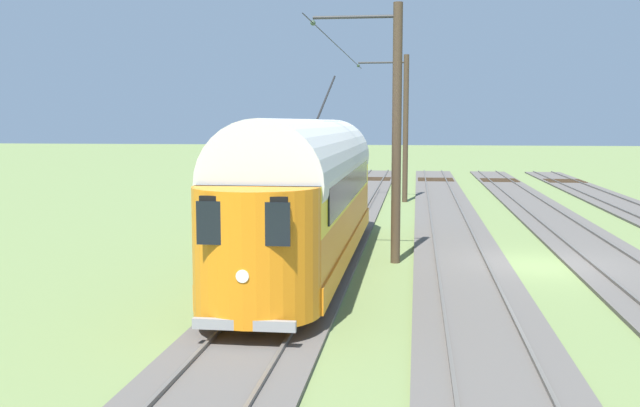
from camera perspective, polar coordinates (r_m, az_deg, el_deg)
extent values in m
plane|color=olive|center=(22.54, 16.59, -4.69)|extent=(220.00, 220.00, 0.00)
cube|color=#382819|center=(54.97, 18.29, 1.79)|extent=(2.50, 0.24, 0.08)
cube|color=#382819|center=(54.34, 18.41, 1.73)|extent=(2.50, 0.24, 0.08)
cube|color=#382819|center=(53.70, 18.54, 1.68)|extent=(2.50, 0.24, 0.08)
cube|color=#382819|center=(53.06, 18.67, 1.62)|extent=(2.50, 0.24, 0.08)
cube|color=#382819|center=(52.43, 18.81, 1.56)|extent=(2.50, 0.24, 0.08)
cube|color=#56514C|center=(22.99, 22.10, -4.56)|extent=(2.80, 80.00, 0.10)
cube|color=#59544C|center=(22.80, 20.36, -4.34)|extent=(0.07, 80.00, 0.08)
cube|color=#382819|center=(54.32, 13.67, 1.88)|extent=(2.50, 0.24, 0.08)
cube|color=#382819|center=(53.67, 13.74, 1.82)|extent=(2.50, 0.24, 0.08)
cube|color=#382819|center=(53.03, 13.81, 1.77)|extent=(2.50, 0.24, 0.08)
cube|color=#382819|center=(52.39, 13.89, 1.71)|extent=(2.50, 0.24, 0.08)
cube|color=#382819|center=(51.74, 13.97, 1.65)|extent=(2.50, 0.24, 0.08)
cube|color=#56514C|center=(22.29, 10.92, -4.53)|extent=(2.80, 80.00, 0.10)
cube|color=#59544C|center=(22.24, 9.08, -4.29)|extent=(0.07, 80.00, 0.08)
cube|color=#59544C|center=(22.33, 12.77, -4.32)|extent=(0.07, 80.00, 0.08)
cube|color=#382819|center=(54.02, 8.97, 1.96)|extent=(2.50, 0.24, 0.08)
cube|color=#382819|center=(53.38, 8.98, 1.90)|extent=(2.50, 0.24, 0.08)
cube|color=#382819|center=(52.73, 9.00, 1.85)|extent=(2.50, 0.24, 0.08)
cube|color=#382819|center=(52.08, 9.02, 1.79)|extent=(2.50, 0.24, 0.08)
cube|color=#382819|center=(51.43, 9.03, 1.74)|extent=(2.50, 0.24, 0.08)
cube|color=#56514C|center=(22.46, -0.52, -4.33)|extent=(2.80, 80.00, 0.10)
cube|color=#59544C|center=(22.56, -2.33, -4.06)|extent=(0.07, 80.00, 0.08)
cube|color=#59544C|center=(22.36, 1.31, -4.15)|extent=(0.07, 80.00, 0.08)
cube|color=#382819|center=(54.10, 4.24, 2.03)|extent=(2.50, 0.24, 0.08)
cube|color=#382819|center=(53.45, 4.20, 1.97)|extent=(2.50, 0.24, 0.08)
cube|color=#382819|center=(52.80, 4.16, 1.92)|extent=(2.50, 0.24, 0.08)
cube|color=#382819|center=(52.16, 4.12, 1.86)|extent=(2.50, 0.24, 0.08)
cube|color=#382819|center=(51.51, 4.08, 1.81)|extent=(2.50, 0.24, 0.08)
cube|color=orange|center=(21.24, -0.95, -3.16)|extent=(2.65, 13.59, 0.55)
cube|color=orange|center=(21.13, -0.96, -1.16)|extent=(2.55, 13.59, 0.95)
cube|color=yellow|center=(21.02, -0.96, 1.55)|extent=(2.55, 13.59, 1.05)
cylinder|color=silver|center=(20.98, -0.96, 2.97)|extent=(2.65, 13.32, 2.65)
cylinder|color=orange|center=(14.53, -4.90, -3.66)|extent=(2.55, 2.55, 2.55)
cylinder|color=orange|center=(27.75, 1.10, 1.18)|extent=(2.55, 2.55, 2.55)
cube|color=black|center=(13.29, -5.99, -0.20)|extent=(1.63, 0.08, 0.36)
cube|color=black|center=(13.29, -6.02, -1.56)|extent=(1.73, 0.06, 0.80)
cube|color=black|center=(21.25, -4.42, 1.58)|extent=(0.04, 11.42, 0.80)
cube|color=black|center=(20.86, 2.56, 1.50)|extent=(0.04, 11.42, 0.80)
cylinder|color=silver|center=(13.37, -6.06, -5.65)|extent=(0.24, 0.06, 0.24)
cube|color=gray|center=(13.65, -5.95, -9.39)|extent=(1.94, 0.12, 0.20)
cylinder|color=black|center=(25.38, 0.53, 8.39)|extent=(0.07, 4.87, 1.68)
cylinder|color=black|center=(17.20, -5.48, -5.97)|extent=(0.10, 0.76, 0.76)
cylinder|color=black|center=(16.94, -0.72, -6.13)|extent=(0.10, 0.76, 0.76)
cylinder|color=black|center=(25.61, -1.10, -1.84)|extent=(0.10, 0.76, 0.76)
cylinder|color=black|center=(25.44, 2.10, -1.90)|extent=(0.10, 0.76, 0.76)
cylinder|color=#423323|center=(38.65, 6.69, 5.79)|extent=(0.28, 0.28, 7.68)
cylinder|color=#2D2D2D|center=(38.80, 4.88, 10.90)|extent=(2.50, 0.10, 0.10)
sphere|color=#334733|center=(38.87, 3.01, 10.68)|extent=(0.16, 0.16, 0.16)
cylinder|color=#423323|center=(21.82, 6.00, 5.33)|extent=(0.28, 0.28, 7.68)
cylinder|color=#2D2D2D|center=(22.09, 2.76, 14.32)|extent=(2.50, 0.10, 0.10)
sphere|color=#334733|center=(22.21, -0.55, 13.90)|extent=(0.16, 0.16, 0.16)
cylinder|color=black|center=(30.52, 1.72, 11.85)|extent=(0.03, 20.84, 0.03)
cylinder|color=black|center=(38.80, 4.88, 10.90)|extent=(2.50, 0.02, 0.02)
cube|color=#382819|center=(29.50, -4.32, -1.68)|extent=(0.24, 2.40, 0.18)
cube|color=#382819|center=(29.57, -4.89, -1.67)|extent=(0.24, 2.40, 0.18)
cube|color=#382819|center=(29.63, -5.46, -1.66)|extent=(0.24, 2.40, 0.18)
cube|color=#382819|center=(29.83, -4.77, -1.25)|extent=(2.40, 0.24, 0.18)
cube|color=#382819|center=(29.54, -4.89, -1.32)|extent=(2.40, 0.24, 0.18)
cube|color=#382819|center=(29.25, -5.02, -1.40)|extent=(2.40, 0.24, 0.18)
cube|color=#382819|center=(29.46, -4.33, -0.99)|extent=(0.24, 2.40, 0.18)
cube|color=#382819|center=(29.52, -4.90, -0.98)|extent=(0.24, 2.40, 0.18)
cube|color=#382819|center=(29.58, -5.47, -0.97)|extent=(0.24, 2.40, 0.18)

